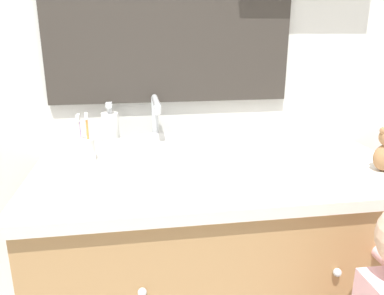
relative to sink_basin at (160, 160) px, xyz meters
name	(u,v)px	position (x,y,z in m)	size (l,w,h in m)	color
wall_back	(210,12)	(0.21, 0.29, 0.45)	(3.20, 0.18, 2.50)	silver
vanity_counter	(220,275)	(0.20, -0.01, -0.44)	(1.22, 0.55, 0.79)	#A37A4C
sink_basin	(160,160)	(0.00, 0.00, 0.00)	(0.38, 0.43, 0.22)	white
toothbrush_holder	(83,149)	(-0.26, 0.16, 0.00)	(0.08, 0.08, 0.17)	silver
soap_dispenser	(111,134)	(-0.16, 0.20, 0.04)	(0.06, 0.06, 0.20)	white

